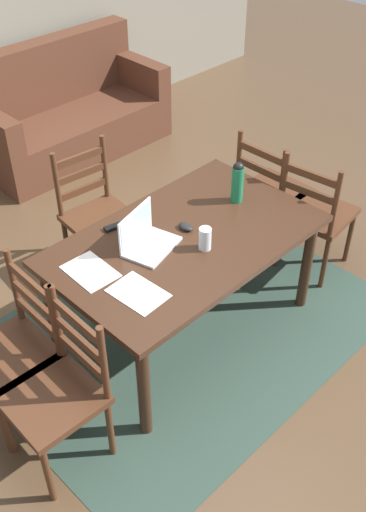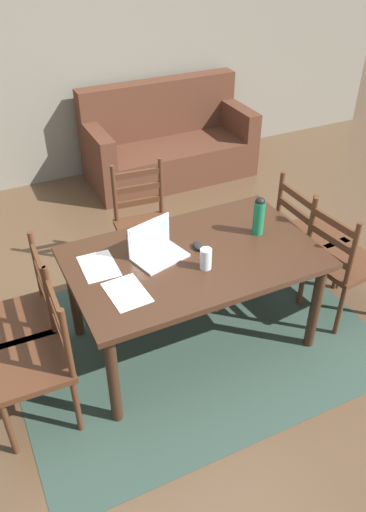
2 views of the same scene
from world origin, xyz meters
name	(u,v)px [view 2 (image 2 of 2)]	position (x,y,z in m)	size (l,w,h in m)	color
ground_plane	(192,338)	(0.00, 0.00, 0.00)	(14.00, 14.00, 0.00)	brown
area_rug	(192,338)	(0.00, 0.00, 0.00)	(2.48, 1.86, 0.01)	#2D4238
wall_back	(61,50)	(0.00, 2.95, 1.35)	(8.00, 0.12, 2.70)	gray
dining_table	(194,266)	(0.00, 0.00, 0.65)	(1.60, 0.98, 0.74)	#382114
chair_left_near	(37,361)	(-1.09, -0.20, 0.46)	(0.45, 0.45, 0.95)	#4C2B19
chair_right_far	(307,235)	(1.09, 0.20, 0.46)	(0.44, 0.44, 0.95)	#4C2B19
chair_right_near	(341,263)	(1.09, -0.20, 0.46)	(0.49, 0.49, 0.95)	#4C2B19
chair_left_far	(23,319)	(-1.09, 0.19, 0.46)	(0.45, 0.45, 0.95)	#4C2B19
chair_far_head	(145,226)	(0.00, 0.86, 0.46)	(0.48, 0.48, 0.95)	#4C2B19
couch	(167,145)	(0.93, 2.48, 0.36)	(1.80, 0.80, 1.00)	#512D1E
laptop	(155,248)	(-0.22, 0.11, 0.80)	(0.37, 0.30, 0.23)	silver
water_bottle	(259,215)	(0.50, 0.04, 0.88)	(0.08, 0.08, 0.27)	#197247
drinking_glass	(206,259)	(0.01, -0.15, 0.81)	(0.07, 0.07, 0.14)	silver
computer_mouse	(198,246)	(0.06, 0.06, 0.76)	(0.06, 0.10, 0.03)	black
tv_remote	(142,234)	(-0.21, 0.36, 0.75)	(0.04, 0.17, 0.02)	black
paper_stack_left	(99,266)	(-0.58, 0.15, 0.74)	(0.21, 0.30, 0.00)	white
paper_stack_right	(127,292)	(-0.52, -0.17, 0.74)	(0.21, 0.30, 0.00)	white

